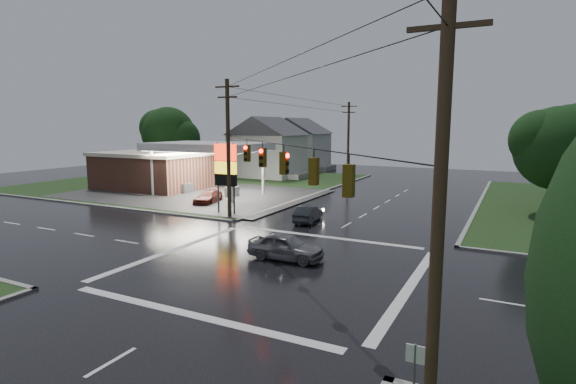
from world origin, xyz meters
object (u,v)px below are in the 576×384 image
at_px(car_crossing, 286,247).
at_px(car_north, 308,214).
at_px(gas_station, 164,167).
at_px(tree_nw_behind, 169,134).
at_px(utility_pole_n, 348,140).
at_px(house_near, 268,146).
at_px(house_far, 298,143).
at_px(pylon_sign, 226,167).
at_px(utility_pole_nw, 228,147).
at_px(tree_ne_near, 561,149).
at_px(utility_pole_se, 439,200).
at_px(car_pump, 208,197).

bearing_deg(car_crossing, car_north, 15.37).
bearing_deg(gas_station, tree_nw_behind, 128.42).
bearing_deg(car_crossing, utility_pole_n, 12.44).
height_order(house_near, house_far, same).
distance_m(gas_station, pylon_sign, 17.81).
bearing_deg(pylon_sign, tree_nw_behind, 140.13).
bearing_deg(utility_pole_n, car_crossing, -75.64).
relative_size(gas_station, car_north, 6.85).
xyz_separation_m(utility_pole_nw, tree_nw_behind, (-24.34, 20.49, 0.46)).
height_order(gas_station, pylon_sign, pylon_sign).
bearing_deg(tree_ne_near, utility_pole_nw, -152.14).
distance_m(utility_pole_se, car_pump, 34.36).
relative_size(utility_pole_nw, utility_pole_se, 1.00).
xyz_separation_m(gas_station, utility_pole_n, (16.18, 18.30, 2.92)).
height_order(house_near, tree_ne_near, tree_ne_near).
distance_m(utility_pole_nw, car_pump, 8.78).
distance_m(pylon_sign, tree_ne_near, 27.23).
bearing_deg(utility_pole_nw, house_far, 107.92).
relative_size(utility_pole_se, car_crossing, 2.55).
xyz_separation_m(car_north, car_pump, (-11.97, 3.20, -0.03)).
relative_size(house_near, car_crossing, 2.57).
relative_size(utility_pole_n, car_north, 2.75).
distance_m(tree_ne_near, car_crossing, 25.61).
xyz_separation_m(utility_pole_se, house_far, (-31.45, 57.50, -1.32)).
relative_size(utility_pole_nw, car_crossing, 2.55).
distance_m(house_near, car_north, 31.13).
bearing_deg(tree_nw_behind, car_crossing, -40.41).
bearing_deg(pylon_sign, gas_station, 148.78).
distance_m(pylon_sign, utility_pole_n, 27.56).
xyz_separation_m(house_near, car_north, (17.89, -25.20, -3.78)).
xyz_separation_m(utility_pole_nw, house_far, (-12.45, 38.50, -1.32)).
distance_m(utility_pole_nw, house_far, 40.48).
bearing_deg(utility_pole_nw, utility_pole_se, -45.00).
bearing_deg(tree_ne_near, pylon_sign, -154.99).
xyz_separation_m(utility_pole_se, car_crossing, (-9.59, 10.77, -4.99)).
bearing_deg(utility_pole_se, tree_ne_near, 81.62).
bearing_deg(house_far, car_pump, -78.50).
relative_size(utility_pole_n, tree_ne_near, 1.17).
bearing_deg(utility_pole_n, tree_ne_near, -34.10).
height_order(gas_station, utility_pole_n, utility_pole_n).
relative_size(utility_pole_nw, house_near, 1.00).
xyz_separation_m(utility_pole_n, tree_nw_behind, (-24.34, -8.01, 0.71)).
bearing_deg(car_pump, utility_pole_se, -55.81).
bearing_deg(gas_station, car_crossing, -35.78).
relative_size(pylon_sign, utility_pole_nw, 0.55).
xyz_separation_m(house_near, tree_nw_behind, (-12.89, -6.01, 1.77)).
relative_size(pylon_sign, utility_pole_se, 0.55).
bearing_deg(car_north, utility_pole_nw, 4.27).
bearing_deg(gas_station, tree_ne_near, 3.30).
bearing_deg(house_near, pylon_sign, -67.72).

